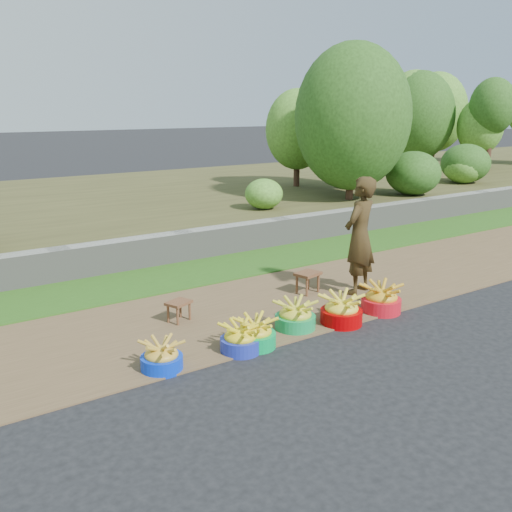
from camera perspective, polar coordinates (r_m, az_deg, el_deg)
ground_plane at (r=7.34m, az=7.56°, el=-7.52°), size 120.00×120.00×0.00m
dirt_shoulder at (r=8.25m, az=1.79°, el=-4.77°), size 80.00×2.50×0.02m
grass_verge at (r=9.85m, az=-5.05°, el=-1.46°), size 80.00×1.50×0.04m
retaining_wall at (r=10.51m, az=-7.34°, el=0.96°), size 80.00×0.35×0.55m
earth_bank at (r=14.97m, az=-15.92°, el=4.57°), size 80.00×10.00×0.50m
vegetation at (r=16.52m, az=6.14°, el=13.33°), size 36.20×7.44×3.75m
basin_a at (r=6.32m, az=-9.42°, el=-9.93°), size 0.46×0.46×0.34m
basin_b at (r=6.67m, az=-1.57°, el=-8.29°), size 0.47×0.47×0.35m
basin_c at (r=6.80m, az=-0.08°, el=-7.77°), size 0.49×0.49×0.37m
basin_d at (r=7.31m, az=3.95°, el=-6.05°), size 0.52×0.52×0.39m
basin_e at (r=7.55m, az=8.54°, el=-5.42°), size 0.55×0.55×0.41m
basin_f at (r=8.08m, az=12.42°, el=-4.24°), size 0.55×0.55×0.41m
stool_left at (r=7.56m, az=-7.73°, el=-4.92°), size 0.38×0.33×0.27m
stool_right at (r=8.63m, az=5.20°, el=-2.06°), size 0.42×0.35×0.32m
vendor_woman at (r=8.60m, az=10.33°, el=2.00°), size 0.75×0.62×1.76m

